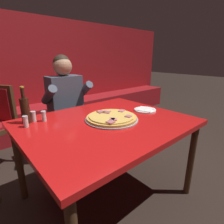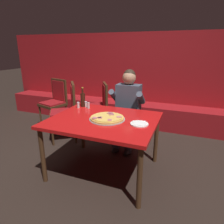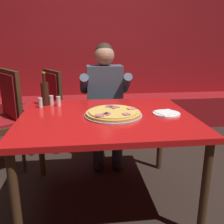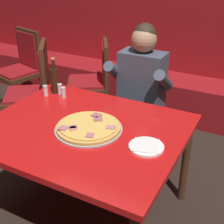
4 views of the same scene
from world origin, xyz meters
name	(u,v)px [view 1 (image 1 of 4)]	position (x,y,z in m)	size (l,w,h in m)	color
ground_plane	(107,194)	(0.00, 0.00, 0.00)	(24.00, 24.00, 0.00)	black
booth_wall_panel	(24,75)	(0.00, 2.18, 0.95)	(6.80, 0.16, 1.90)	maroon
booth_bench	(36,120)	(0.00, 1.86, 0.23)	(6.46, 0.48, 0.46)	maroon
main_dining_table	(106,129)	(0.00, 0.00, 0.68)	(1.31, 1.08, 0.75)	#422816
pizza	(112,118)	(0.05, -0.01, 0.76)	(0.44, 0.44, 0.05)	#9E9EA3
plate_white_paper	(145,110)	(0.46, -0.03, 0.76)	(0.21, 0.21, 0.02)	white
beer_bottle	(25,110)	(-0.50, 0.38, 0.86)	(0.07, 0.07, 0.29)	black
shaker_black_pepper	(34,117)	(-0.45, 0.37, 0.79)	(0.04, 0.04, 0.09)	silver
shaker_oregano	(44,117)	(-0.39, 0.33, 0.79)	(0.04, 0.04, 0.09)	silver
shaker_red_pepper_flakes	(26,122)	(-0.53, 0.29, 0.79)	(0.04, 0.04, 0.09)	silver
diner_seated_blue_shirt	(69,106)	(0.06, 0.77, 0.71)	(0.53, 0.53, 1.27)	black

